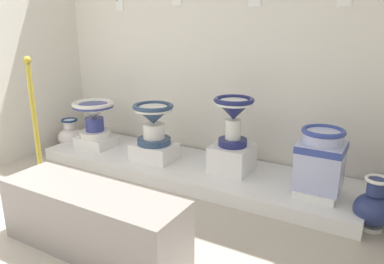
{
  "coord_description": "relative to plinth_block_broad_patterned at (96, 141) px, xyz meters",
  "views": [
    {
      "loc": [
        3.27,
        -0.24,
        1.34
      ],
      "look_at": [
        1.73,
        2.46,
        0.41
      ],
      "focal_mm": 34.54,
      "sensor_mm": 36.0,
      "label": 1
    }
  ],
  "objects": [
    {
      "name": "wall_back",
      "position": [
        1.08,
        0.49,
        1.26
      ],
      "size": [
        3.62,
        0.06,
        2.84
      ],
      "primitive_type": "cube",
      "color": "silver",
      "rests_on": "ground_plane"
    },
    {
      "name": "display_platform",
      "position": [
        1.08,
        0.06,
        -0.11
      ],
      "size": [
        2.95,
        0.76,
        0.11
      ],
      "primitive_type": "cube",
      "color": "white",
      "rests_on": "ground_plane"
    },
    {
      "name": "plinth_block_broad_patterned",
      "position": [
        0.0,
        0.0,
        0.0
      ],
      "size": [
        0.36,
        0.29,
        0.1
      ],
      "primitive_type": "cube",
      "color": "white",
      "rests_on": "display_platform"
    },
    {
      "name": "antique_toilet_broad_patterned",
      "position": [
        -0.0,
        0.0,
        0.3
      ],
      "size": [
        0.41,
        0.41,
        0.36
      ],
      "color": "white",
      "rests_on": "plinth_block_broad_patterned"
    },
    {
      "name": "plinth_block_slender_white",
      "position": [
        0.74,
        -0.01,
        0.02
      ],
      "size": [
        0.39,
        0.29,
        0.15
      ],
      "primitive_type": "cube",
      "color": "white",
      "rests_on": "display_platform"
    },
    {
      "name": "antique_toilet_slender_white",
      "position": [
        0.74,
        -0.01,
        0.34
      ],
      "size": [
        0.37,
        0.37,
        0.37
      ],
      "color": "navy",
      "rests_on": "plinth_block_slender_white"
    },
    {
      "name": "plinth_block_squat_floral",
      "position": [
        1.48,
        0.09,
        0.06
      ],
      "size": [
        0.32,
        0.34,
        0.23
      ],
      "primitive_type": "cube",
      "color": "white",
      "rests_on": "display_platform"
    },
    {
      "name": "antique_toilet_squat_floral",
      "position": [
        1.48,
        0.09,
        0.46
      ],
      "size": [
        0.33,
        0.33,
        0.41
      ],
      "color": "navy",
      "rests_on": "plinth_block_squat_floral"
    },
    {
      "name": "plinth_block_rightmost",
      "position": [
        2.21,
        -0.0,
        -0.02
      ],
      "size": [
        0.29,
        0.34,
        0.05
      ],
      "primitive_type": "cube",
      "color": "white",
      "rests_on": "display_platform"
    },
    {
      "name": "antique_toilet_rightmost",
      "position": [
        2.21,
        -0.0,
        0.24
      ],
      "size": [
        0.33,
        0.31,
        0.45
      ],
      "color": "#B1BAE7",
      "rests_on": "plinth_block_rightmost"
    },
    {
      "name": "info_placard_first",
      "position": [
        0.02,
        0.46,
        1.35
      ],
      "size": [
        0.09,
        0.01,
        0.13
      ],
      "color": "white"
    },
    {
      "name": "info_placard_third",
      "position": [
        1.48,
        0.46,
        1.35
      ],
      "size": [
        0.11,
        0.01,
        0.11
      ],
      "color": "white"
    },
    {
      "name": "decorative_vase_companion",
      "position": [
        -0.43,
        0.06,
        -0.02
      ],
      "size": [
        0.28,
        0.28,
        0.33
      ],
      "color": "navy",
      "rests_on": "ground_plane"
    },
    {
      "name": "decorative_vase_corner",
      "position": [
        2.6,
        -0.12,
        -0.01
      ],
      "size": [
        0.25,
        0.25,
        0.37
      ],
      "color": "white",
      "rests_on": "ground_plane"
    },
    {
      "name": "stanchion_post_near_left",
      "position": [
        0.07,
        -0.74,
        0.15
      ],
      "size": [
        0.27,
        0.27,
        1.09
      ],
      "color": "gold",
      "rests_on": "ground_plane"
    },
    {
      "name": "museum_bench",
      "position": [
        1.15,
        -1.22,
        0.04
      ],
      "size": [
        1.2,
        0.36,
        0.4
      ],
      "primitive_type": "cube",
      "color": "gray",
      "rests_on": "ground_plane"
    }
  ]
}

